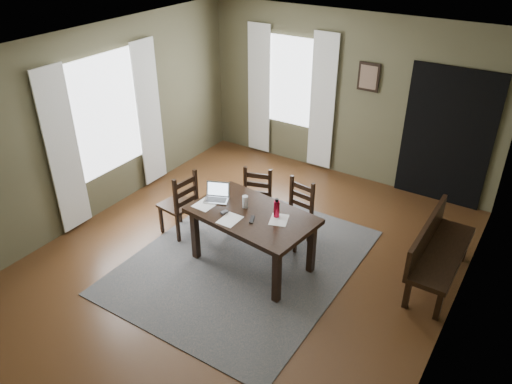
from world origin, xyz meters
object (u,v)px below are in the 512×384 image
Objects in this scene: bench at (436,248)px; chair_end at (180,204)px; chair_back_right at (295,214)px; laptop at (217,195)px; chair_back_left at (255,204)px; dining_table at (252,220)px; water_bottle at (277,209)px.

chair_end is at bearing 104.74° from bench.
chair_end reaches higher than bench.
bench is at bearing 12.47° from chair_back_right.
laptop reaches higher than chair_back_right.
chair_end reaches higher than laptop.
laptop is (-0.21, -0.58, 0.36)m from chair_back_left.
water_bottle reaches higher than dining_table.
chair_back_left is at bearing 47.44° from laptop.
chair_back_left is 3.77× the size of water_bottle.
dining_table is 6.52× the size of water_bottle.
water_bottle reaches higher than bench.
dining_table is at bearing -77.99° from chair_back_left.
chair_back_left is 0.64× the size of bench.
chair_back_left is 2.53× the size of laptop.
chair_back_right is 2.43× the size of laptop.
laptop is (-0.57, 0.06, 0.15)m from dining_table.
dining_table is 0.80m from chair_back_right.
water_bottle is at bearing 115.05° from bench.
chair_end is at bearing 157.43° from laptop.
chair_end is at bearing -147.62° from chair_back_right.
water_bottle is (1.50, 0.04, 0.41)m from chair_end.
chair_back_right is 0.62× the size of bench.
chair_end is 1.56m from water_bottle.
chair_back_right is (0.21, 0.74, -0.23)m from dining_table.
chair_back_left is 0.95m from water_bottle.
chair_end reaches higher than chair_back_left.
chair_back_left is 2.40m from bench.
chair_end reaches higher than chair_back_right.
water_bottle is (0.28, 0.10, 0.21)m from dining_table.
water_bottle is (0.86, 0.04, 0.06)m from laptop.
laptop is (-2.59, -0.85, 0.33)m from bench.
dining_table is at bearing -160.63° from water_bottle.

